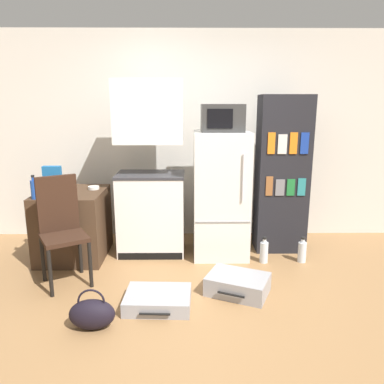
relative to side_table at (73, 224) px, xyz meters
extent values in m
plane|color=olive|center=(1.33, -1.21, -0.38)|extent=(24.00, 24.00, 0.00)
cube|color=silver|center=(1.53, 0.79, 0.92)|extent=(6.40, 0.10, 2.60)
cube|color=#422D1E|center=(0.00, 0.00, 0.00)|extent=(0.72, 0.78, 0.77)
cube|color=white|center=(0.88, 0.14, 0.07)|extent=(0.75, 0.51, 0.91)
cube|color=#333338|center=(0.88, 0.14, 0.54)|extent=(0.77, 0.52, 0.03)
cube|color=white|center=(0.88, 0.14, 1.25)|extent=(0.75, 0.44, 0.69)
cube|color=black|center=(0.88, -0.12, -0.34)|extent=(0.72, 0.01, 0.08)
cube|color=silver|center=(1.68, 0.08, 0.33)|extent=(0.61, 0.63, 1.42)
cube|color=gray|center=(1.68, -0.24, 0.10)|extent=(0.59, 0.01, 0.01)
cylinder|color=silver|center=(1.87, -0.25, 0.58)|extent=(0.02, 0.02, 0.50)
cube|color=#333333|center=(1.68, 0.08, 1.18)|extent=(0.45, 0.43, 0.29)
cube|color=black|center=(1.63, -0.14, 1.18)|extent=(0.26, 0.01, 0.20)
cube|color=black|center=(2.40, 0.21, 0.52)|extent=(0.58, 0.36, 1.81)
cube|color=brown|center=(2.21, 0.03, 0.43)|extent=(0.08, 0.01, 0.22)
cube|color=slate|center=(2.34, 0.03, 0.42)|extent=(0.10, 0.01, 0.18)
cube|color=#1E7033|center=(2.46, 0.03, 0.42)|extent=(0.09, 0.01, 0.19)
cube|color=teal|center=(2.58, 0.03, 0.42)|extent=(0.09, 0.01, 0.20)
cube|color=orange|center=(2.21, 0.03, 0.91)|extent=(0.08, 0.01, 0.23)
cube|color=silver|center=(2.34, 0.03, 0.90)|extent=(0.10, 0.01, 0.21)
cube|color=orange|center=(2.46, 0.03, 0.91)|extent=(0.08, 0.01, 0.23)
cube|color=#193899|center=(2.58, 0.03, 0.91)|extent=(0.09, 0.01, 0.23)
cylinder|color=brown|center=(-0.20, -0.24, 0.46)|extent=(0.09, 0.09, 0.16)
cylinder|color=brown|center=(-0.20, -0.24, 0.56)|extent=(0.04, 0.04, 0.03)
cylinder|color=black|center=(-0.20, -0.24, 0.58)|extent=(0.05, 0.05, 0.02)
cylinder|color=#1E47A3|center=(-0.27, -0.33, 0.48)|extent=(0.06, 0.06, 0.19)
cylinder|color=#1E47A3|center=(-0.27, -0.33, 0.59)|extent=(0.03, 0.03, 0.03)
cylinder|color=black|center=(-0.27, -0.33, 0.62)|extent=(0.03, 0.03, 0.02)
cylinder|color=white|center=(-0.22, 0.24, 0.45)|extent=(0.09, 0.09, 0.13)
cylinder|color=white|center=(-0.22, 0.24, 0.52)|extent=(0.04, 0.04, 0.02)
cylinder|color=black|center=(-0.22, 0.24, 0.54)|extent=(0.05, 0.05, 0.01)
cylinder|color=silver|center=(0.23, 0.11, 0.40)|extent=(0.12, 0.12, 0.03)
cube|color=#1E66A8|center=(-0.16, -0.09, 0.53)|extent=(0.19, 0.07, 0.30)
cylinder|color=black|center=(0.06, -0.94, -0.15)|extent=(0.04, 0.04, 0.46)
cylinder|color=black|center=(0.37, -0.75, -0.15)|extent=(0.04, 0.04, 0.46)
cylinder|color=black|center=(-0.13, -0.62, -0.15)|extent=(0.04, 0.04, 0.46)
cylinder|color=black|center=(0.19, -0.44, -0.15)|extent=(0.04, 0.04, 0.46)
cube|color=#331E14|center=(0.12, -0.69, 0.09)|extent=(0.55, 0.55, 0.04)
cube|color=#331E14|center=(0.03, -0.53, 0.39)|extent=(0.35, 0.24, 0.55)
cube|color=#99999E|center=(1.04, -1.11, -0.32)|extent=(0.58, 0.44, 0.12)
cylinder|color=black|center=(1.03, -1.34, -0.32)|extent=(0.25, 0.03, 0.02)
cube|color=#99999E|center=(1.76, -0.89, -0.30)|extent=(0.65, 0.57, 0.17)
cylinder|color=black|center=(1.68, -1.08, -0.30)|extent=(0.23, 0.12, 0.02)
ellipsoid|color=black|center=(0.55, -1.44, -0.26)|extent=(0.36, 0.20, 0.24)
torus|color=black|center=(0.55, -1.44, -0.15)|extent=(0.21, 0.02, 0.21)
cylinder|color=silver|center=(2.57, -0.20, -0.27)|extent=(0.09, 0.09, 0.23)
cylinder|color=silver|center=(2.57, -0.20, -0.14)|extent=(0.04, 0.04, 0.04)
cylinder|color=black|center=(2.57, -0.20, -0.10)|extent=(0.05, 0.05, 0.02)
cylinder|color=silver|center=(2.14, -0.20, -0.27)|extent=(0.09, 0.09, 0.23)
cylinder|color=silver|center=(2.14, -0.20, -0.13)|extent=(0.04, 0.04, 0.04)
cylinder|color=black|center=(2.14, -0.20, -0.10)|extent=(0.05, 0.05, 0.02)
camera|label=1|loc=(1.30, -4.05, 1.34)|focal=35.00mm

